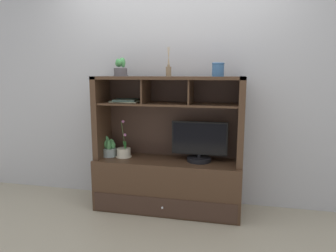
{
  "coord_description": "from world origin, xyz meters",
  "views": [
    {
      "loc": [
        0.66,
        -3.0,
        1.42
      ],
      "look_at": [
        0.0,
        0.0,
        0.89
      ],
      "focal_mm": 32.68,
      "sensor_mm": 36.0,
      "label": 1
    }
  ],
  "objects_px": {
    "media_console": "(168,170)",
    "magazine_stack_left": "(126,100)",
    "tv_monitor": "(199,144)",
    "potted_succulent": "(121,69)",
    "diffuser_bottle": "(169,71)",
    "potted_orchid": "(124,152)",
    "potted_fern": "(109,149)",
    "ceramic_vase": "(218,70)"
  },
  "relations": [
    {
      "from": "media_console",
      "to": "magazine_stack_left",
      "type": "bearing_deg",
      "value": 175.77
    },
    {
      "from": "tv_monitor",
      "to": "potted_succulent",
      "type": "relative_size",
      "value": 3.0
    },
    {
      "from": "diffuser_bottle",
      "to": "potted_orchid",
      "type": "bearing_deg",
      "value": -176.36
    },
    {
      "from": "magazine_stack_left",
      "to": "potted_succulent",
      "type": "bearing_deg",
      "value": -113.26
    },
    {
      "from": "tv_monitor",
      "to": "media_console",
      "type": "bearing_deg",
      "value": -179.82
    },
    {
      "from": "potted_fern",
      "to": "diffuser_bottle",
      "type": "distance_m",
      "value": 1.06
    },
    {
      "from": "media_console",
      "to": "potted_orchid",
      "type": "height_order",
      "value": "media_console"
    },
    {
      "from": "media_console",
      "to": "potted_fern",
      "type": "bearing_deg",
      "value": -179.48
    },
    {
      "from": "diffuser_bottle",
      "to": "ceramic_vase",
      "type": "xyz_separation_m",
      "value": [
        0.49,
        -0.02,
        0.01
      ]
    },
    {
      "from": "tv_monitor",
      "to": "potted_succulent",
      "type": "xyz_separation_m",
      "value": [
        -0.81,
        -0.03,
        0.76
      ]
    },
    {
      "from": "potted_orchid",
      "to": "ceramic_vase",
      "type": "relative_size",
      "value": 3.05
    },
    {
      "from": "media_console",
      "to": "diffuser_bottle",
      "type": "distance_m",
      "value": 1.02
    },
    {
      "from": "media_console",
      "to": "potted_orchid",
      "type": "relative_size",
      "value": 3.77
    },
    {
      "from": "potted_fern",
      "to": "magazine_stack_left",
      "type": "relative_size",
      "value": 0.7
    },
    {
      "from": "media_console",
      "to": "diffuser_bottle",
      "type": "bearing_deg",
      "value": 90.0
    },
    {
      "from": "potted_fern",
      "to": "ceramic_vase",
      "type": "height_order",
      "value": "ceramic_vase"
    },
    {
      "from": "potted_fern",
      "to": "media_console",
      "type": "bearing_deg",
      "value": 0.52
    },
    {
      "from": "media_console",
      "to": "potted_orchid",
      "type": "bearing_deg",
      "value": -178.65
    },
    {
      "from": "tv_monitor",
      "to": "potted_orchid",
      "type": "xyz_separation_m",
      "value": [
        -0.81,
        -0.01,
        -0.13
      ]
    },
    {
      "from": "tv_monitor",
      "to": "diffuser_bottle",
      "type": "distance_m",
      "value": 0.8
    },
    {
      "from": "potted_orchid",
      "to": "magazine_stack_left",
      "type": "bearing_deg",
      "value": 64.18
    },
    {
      "from": "potted_fern",
      "to": "magazine_stack_left",
      "type": "xyz_separation_m",
      "value": [
        0.19,
        0.04,
        0.53
      ]
    },
    {
      "from": "potted_orchid",
      "to": "diffuser_bottle",
      "type": "height_order",
      "value": "diffuser_bottle"
    },
    {
      "from": "diffuser_bottle",
      "to": "ceramic_vase",
      "type": "distance_m",
      "value": 0.49
    },
    {
      "from": "media_console",
      "to": "tv_monitor",
      "type": "xyz_separation_m",
      "value": [
        0.32,
        0.0,
        0.29
      ]
    },
    {
      "from": "magazine_stack_left",
      "to": "diffuser_bottle",
      "type": "xyz_separation_m",
      "value": [
        0.46,
        -0.01,
        0.31
      ]
    },
    {
      "from": "potted_fern",
      "to": "diffuser_bottle",
      "type": "xyz_separation_m",
      "value": [
        0.65,
        0.03,
        0.83
      ]
    },
    {
      "from": "media_console",
      "to": "potted_succulent",
      "type": "distance_m",
      "value": 1.16
    },
    {
      "from": "diffuser_bottle",
      "to": "tv_monitor",
      "type": "bearing_deg",
      "value": -3.28
    },
    {
      "from": "tv_monitor",
      "to": "potted_fern",
      "type": "xyz_separation_m",
      "value": [
        -0.97,
        -0.01,
        -0.1
      ]
    },
    {
      "from": "tv_monitor",
      "to": "potted_orchid",
      "type": "height_order",
      "value": "tv_monitor"
    },
    {
      "from": "diffuser_bottle",
      "to": "potted_succulent",
      "type": "height_order",
      "value": "diffuser_bottle"
    },
    {
      "from": "tv_monitor",
      "to": "potted_orchid",
      "type": "bearing_deg",
      "value": -179.12
    },
    {
      "from": "magazine_stack_left",
      "to": "diffuser_bottle",
      "type": "distance_m",
      "value": 0.56
    },
    {
      "from": "potted_succulent",
      "to": "ceramic_vase",
      "type": "xyz_separation_m",
      "value": [
        0.98,
        0.02,
        -0.01
      ]
    },
    {
      "from": "magazine_stack_left",
      "to": "ceramic_vase",
      "type": "bearing_deg",
      "value": -2.28
    },
    {
      "from": "potted_succulent",
      "to": "media_console",
      "type": "bearing_deg",
      "value": 3.04
    },
    {
      "from": "potted_succulent",
      "to": "tv_monitor",
      "type": "bearing_deg",
      "value": 1.91
    },
    {
      "from": "potted_fern",
      "to": "potted_succulent",
      "type": "height_order",
      "value": "potted_succulent"
    },
    {
      "from": "media_console",
      "to": "ceramic_vase",
      "type": "distance_m",
      "value": 1.15
    },
    {
      "from": "potted_fern",
      "to": "magazine_stack_left",
      "type": "distance_m",
      "value": 0.56
    },
    {
      "from": "media_console",
      "to": "tv_monitor",
      "type": "height_order",
      "value": "media_console"
    }
  ]
}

